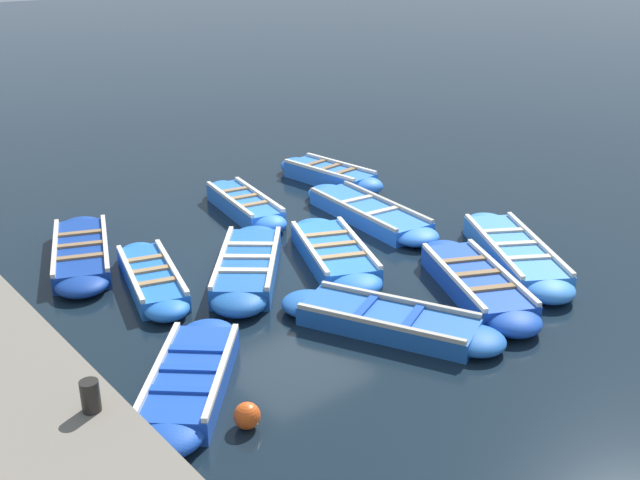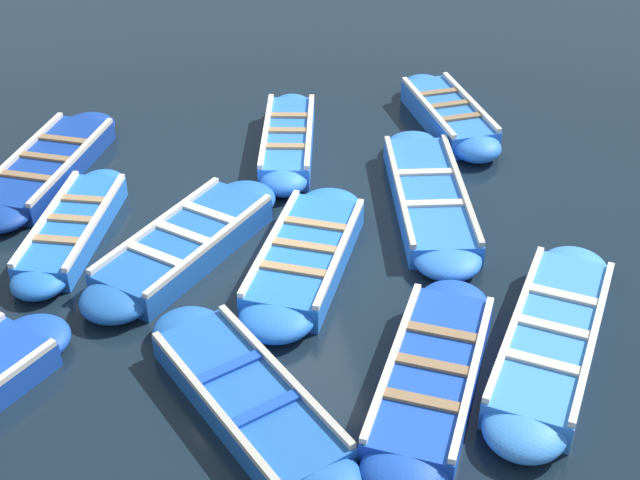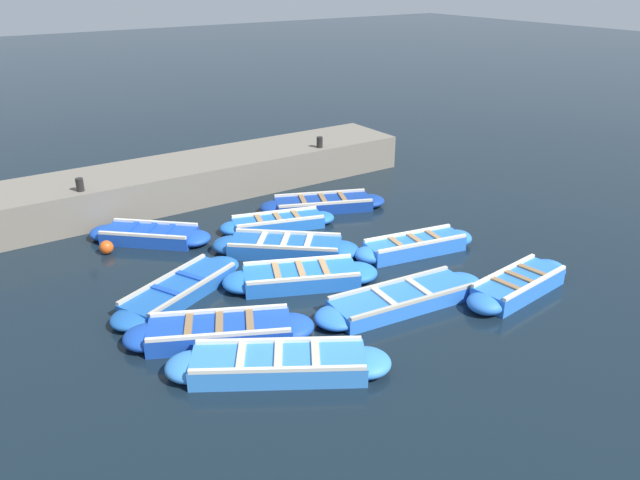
{
  "view_description": "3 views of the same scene",
  "coord_description": "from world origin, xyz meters",
  "px_view_note": "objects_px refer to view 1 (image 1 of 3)",
  "views": [
    {
      "loc": [
        7.82,
        10.34,
        5.69
      ],
      "look_at": [
        -0.35,
        0.4,
        0.38
      ],
      "focal_mm": 42.0,
      "sensor_mm": 36.0,
      "label": 1
    },
    {
      "loc": [
        0.9,
        10.18,
        7.02
      ],
      "look_at": [
        -0.68,
        0.37,
        0.2
      ],
      "focal_mm": 50.0,
      "sensor_mm": 36.0,
      "label": 2
    },
    {
      "loc": [
        -10.94,
        7.29,
        6.59
      ],
      "look_at": [
        0.42,
        -0.38,
        0.5
      ],
      "focal_mm": 35.0,
      "sensor_mm": 36.0,
      "label": 3
    }
  ],
  "objects_px": {
    "boat_tucked": "(334,254)",
    "boat_outer_right": "(244,205)",
    "boat_far_corner": "(369,213)",
    "buoy_orange_near": "(247,416)",
    "boat_inner_gap": "(81,253)",
    "boat_centre": "(330,175)",
    "boat_mid_row": "(248,266)",
    "bollard_mid_north": "(90,396)",
    "boat_drifting": "(388,321)",
    "boat_bow_out": "(514,253)",
    "boat_alongside": "(152,278)",
    "boat_outer_left": "(476,283)",
    "boat_near_quay": "(190,380)"
  },
  "relations": [
    {
      "from": "boat_outer_right",
      "to": "boat_tucked",
      "type": "bearing_deg",
      "value": 86.63
    },
    {
      "from": "boat_centre",
      "to": "bollard_mid_north",
      "type": "xyz_separation_m",
      "value": [
        8.96,
        6.8,
        1.07
      ]
    },
    {
      "from": "boat_far_corner",
      "to": "boat_tucked",
      "type": "height_order",
      "value": "boat_tucked"
    },
    {
      "from": "boat_outer_left",
      "to": "buoy_orange_near",
      "type": "xyz_separation_m",
      "value": [
        5.11,
        0.63,
        -0.01
      ]
    },
    {
      "from": "boat_inner_gap",
      "to": "bollard_mid_north",
      "type": "distance_m",
      "value": 6.68
    },
    {
      "from": "boat_drifting",
      "to": "boat_outer_right",
      "type": "relative_size",
      "value": 1.09
    },
    {
      "from": "boat_mid_row",
      "to": "bollard_mid_north",
      "type": "distance_m",
      "value": 5.8
    },
    {
      "from": "boat_drifting",
      "to": "boat_far_corner",
      "type": "xyz_separation_m",
      "value": [
        -3.01,
        -3.69,
        0.01
      ]
    },
    {
      "from": "boat_outer_right",
      "to": "boat_centre",
      "type": "bearing_deg",
      "value": -170.57
    },
    {
      "from": "boat_tucked",
      "to": "bollard_mid_north",
      "type": "height_order",
      "value": "bollard_mid_north"
    },
    {
      "from": "boat_inner_gap",
      "to": "boat_tucked",
      "type": "relative_size",
      "value": 1.05
    },
    {
      "from": "boat_outer_right",
      "to": "boat_mid_row",
      "type": "bearing_deg",
      "value": 57.05
    },
    {
      "from": "boat_inner_gap",
      "to": "boat_bow_out",
      "type": "xyz_separation_m",
      "value": [
        -6.18,
        5.15,
        0.02
      ]
    },
    {
      "from": "boat_outer_left",
      "to": "boat_near_quay",
      "type": "bearing_deg",
      "value": -5.67
    },
    {
      "from": "boat_drifting",
      "to": "boat_far_corner",
      "type": "bearing_deg",
      "value": -129.19
    },
    {
      "from": "boat_near_quay",
      "to": "boat_inner_gap",
      "type": "bearing_deg",
      "value": -96.91
    },
    {
      "from": "boat_bow_out",
      "to": "boat_alongside",
      "type": "bearing_deg",
      "value": -30.4
    },
    {
      "from": "boat_outer_left",
      "to": "boat_centre",
      "type": "bearing_deg",
      "value": -107.59
    },
    {
      "from": "boat_bow_out",
      "to": "boat_far_corner",
      "type": "height_order",
      "value": "boat_bow_out"
    },
    {
      "from": "boat_near_quay",
      "to": "boat_alongside",
      "type": "bearing_deg",
      "value": -109.02
    },
    {
      "from": "boat_centre",
      "to": "bollard_mid_north",
      "type": "relative_size",
      "value": 9.2
    },
    {
      "from": "boat_outer_right",
      "to": "boat_inner_gap",
      "type": "bearing_deg",
      "value": 2.8
    },
    {
      "from": "boat_inner_gap",
      "to": "boat_outer_left",
      "type": "bearing_deg",
      "value": 129.91
    },
    {
      "from": "boat_outer_right",
      "to": "bollard_mid_north",
      "type": "bearing_deg",
      "value": 45.88
    },
    {
      "from": "boat_bow_out",
      "to": "boat_inner_gap",
      "type": "bearing_deg",
      "value": -39.83
    },
    {
      "from": "boat_outer_right",
      "to": "bollard_mid_north",
      "type": "relative_size",
      "value": 9.52
    },
    {
      "from": "boat_alongside",
      "to": "boat_mid_row",
      "type": "relative_size",
      "value": 0.96
    },
    {
      "from": "boat_far_corner",
      "to": "boat_outer_right",
      "type": "height_order",
      "value": "boat_outer_right"
    },
    {
      "from": "boat_bow_out",
      "to": "boat_outer_left",
      "type": "xyz_separation_m",
      "value": [
        1.55,
        0.38,
        -0.01
      ]
    },
    {
      "from": "boat_mid_row",
      "to": "bollard_mid_north",
      "type": "xyz_separation_m",
      "value": [
        4.39,
        3.64,
        1.08
      ]
    },
    {
      "from": "boat_outer_right",
      "to": "boat_far_corner",
      "type": "bearing_deg",
      "value": 132.36
    },
    {
      "from": "boat_inner_gap",
      "to": "boat_outer_right",
      "type": "bearing_deg",
      "value": -177.2
    },
    {
      "from": "boat_mid_row",
      "to": "boat_centre",
      "type": "bearing_deg",
      "value": -145.26
    },
    {
      "from": "boat_tucked",
      "to": "buoy_orange_near",
      "type": "height_order",
      "value": "boat_tucked"
    },
    {
      "from": "boat_tucked",
      "to": "bollard_mid_north",
      "type": "distance_m",
      "value": 6.8
    },
    {
      "from": "boat_tucked",
      "to": "boat_outer_right",
      "type": "bearing_deg",
      "value": -93.37
    },
    {
      "from": "boat_far_corner",
      "to": "buoy_orange_near",
      "type": "bearing_deg",
      "value": 35.59
    },
    {
      "from": "boat_inner_gap",
      "to": "boat_far_corner",
      "type": "distance_m",
      "value": 5.89
    },
    {
      "from": "boat_outer_left",
      "to": "boat_tucked",
      "type": "bearing_deg",
      "value": -67.26
    },
    {
      "from": "buoy_orange_near",
      "to": "boat_near_quay",
      "type": "bearing_deg",
      "value": -83.67
    },
    {
      "from": "boat_near_quay",
      "to": "boat_centre",
      "type": "height_order",
      "value": "boat_centre"
    },
    {
      "from": "boat_alongside",
      "to": "buoy_orange_near",
      "type": "relative_size",
      "value": 9.55
    },
    {
      "from": "boat_inner_gap",
      "to": "boat_far_corner",
      "type": "height_order",
      "value": "boat_far_corner"
    },
    {
      "from": "buoy_orange_near",
      "to": "boat_tucked",
      "type": "bearing_deg",
      "value": -142.46
    },
    {
      "from": "boat_bow_out",
      "to": "boat_tucked",
      "type": "height_order",
      "value": "boat_bow_out"
    },
    {
      "from": "boat_bow_out",
      "to": "boat_near_quay",
      "type": "bearing_deg",
      "value": -1.17
    },
    {
      "from": "boat_tucked",
      "to": "bollard_mid_north",
      "type": "xyz_separation_m",
      "value": [
        5.95,
        3.11,
        1.09
      ]
    },
    {
      "from": "boat_alongside",
      "to": "boat_tucked",
      "type": "xyz_separation_m",
      "value": [
        -3.09,
        1.22,
        0.02
      ]
    },
    {
      "from": "boat_outer_left",
      "to": "bollard_mid_north",
      "type": "relative_size",
      "value": 10.4
    },
    {
      "from": "boat_outer_right",
      "to": "boat_mid_row",
      "type": "height_order",
      "value": "boat_outer_right"
    }
  ]
}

